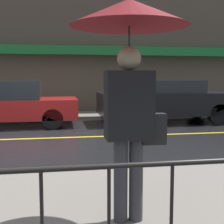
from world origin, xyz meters
TOP-DOWN VIEW (x-y plane):
  - ground_plane at (0.00, 0.00)m, footprint 80.00×80.00m
  - sidewalk_near at (0.00, -4.77)m, footprint 28.00×3.05m
  - sidewalk_far at (0.00, 4.19)m, footprint 28.00×1.89m
  - lane_marking at (0.00, 0.00)m, footprint 25.20×0.12m
  - building_storefront at (0.00, 5.26)m, footprint 28.00×0.85m
  - pedestrian at (1.19, -5.03)m, footprint 1.10×1.10m
  - car_red at (-0.94, 2.21)m, footprint 3.96×1.82m
  - car_black at (4.13, 2.21)m, footprint 4.65×1.88m

SIDE VIEW (x-z plane):
  - ground_plane at x=0.00m, z-range 0.00..0.00m
  - lane_marking at x=0.00m, z-range 0.00..0.01m
  - sidewalk_near at x=0.00m, z-range 0.00..0.12m
  - sidewalk_far at x=0.00m, z-range 0.00..0.12m
  - car_red at x=-0.94m, z-range 0.01..1.43m
  - car_black at x=4.13m, z-range 0.04..1.47m
  - pedestrian at x=1.19m, z-range 0.76..2.88m
  - building_storefront at x=0.00m, z-range -0.03..6.06m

